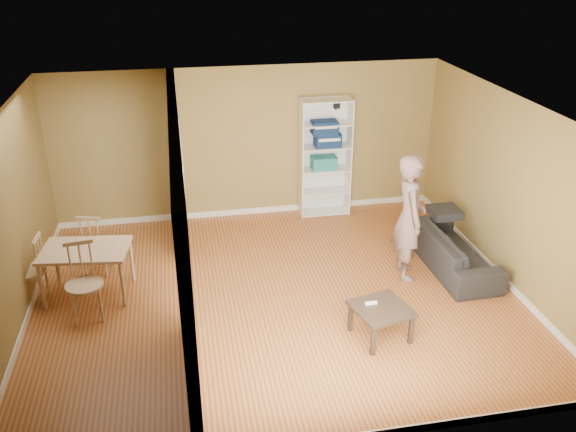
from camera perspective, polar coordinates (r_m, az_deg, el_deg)
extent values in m
plane|color=#B7693C|center=(8.44, -1.09, -7.46)|extent=(6.50, 6.50, 0.00)
plane|color=white|center=(7.37, -1.26, 9.84)|extent=(6.50, 6.50, 0.00)
plane|color=olive|center=(10.36, -3.73, 6.80)|extent=(6.50, 0.00, 6.50)
plane|color=olive|center=(5.48, 3.74, -11.17)|extent=(6.50, 0.00, 6.50)
plane|color=olive|center=(8.00, -24.77, -1.24)|extent=(0.00, 5.50, 5.50)
plane|color=olive|center=(8.90, 19.95, 2.17)|extent=(0.00, 5.50, 5.50)
cube|color=black|center=(10.41, 4.57, 10.31)|extent=(0.10, 0.10, 0.10)
imported|color=black|center=(9.28, 15.22, -2.62)|extent=(1.91, 0.85, 0.72)
imported|color=slate|center=(8.60, 11.36, 0.83)|extent=(0.86, 0.71, 2.15)
cube|color=white|center=(10.40, 1.22, 5.31)|extent=(0.02, 0.38, 2.05)
cube|color=white|center=(10.59, 5.70, 5.57)|extent=(0.02, 0.38, 2.05)
cube|color=white|center=(10.65, 3.25, 5.76)|extent=(0.86, 0.02, 2.05)
cube|color=white|center=(10.87, 3.35, 0.46)|extent=(0.82, 0.38, 0.02)
cube|color=white|center=(10.70, 3.40, 2.41)|extent=(0.82, 0.38, 0.02)
cube|color=white|center=(10.56, 3.45, 4.42)|extent=(0.82, 0.38, 0.02)
cube|color=white|center=(10.42, 3.51, 6.49)|extent=(0.82, 0.38, 0.02)
cube|color=white|center=(10.30, 3.57, 8.60)|extent=(0.82, 0.38, 0.02)
cube|color=white|center=(10.20, 3.63, 10.77)|extent=(0.82, 0.38, 0.02)
cube|color=#156466|center=(10.51, 3.37, 5.01)|extent=(0.42, 0.27, 0.22)
cube|color=navy|center=(10.39, 3.72, 7.13)|extent=(0.43, 0.28, 0.22)
cube|color=navy|center=(10.31, 3.43, 8.29)|extent=(0.43, 0.28, 0.22)
cube|color=#362A1E|center=(7.52, 8.74, -8.57)|extent=(0.64, 0.64, 0.04)
cube|color=#362A1E|center=(7.36, 7.30, -11.33)|extent=(0.05, 0.05, 0.39)
cube|color=#362A1E|center=(7.52, 11.25, -10.76)|extent=(0.05, 0.05, 0.39)
cube|color=#362A1E|center=(7.77, 6.12, -9.06)|extent=(0.05, 0.05, 0.39)
cube|color=#362A1E|center=(7.93, 9.87, -8.58)|extent=(0.05, 0.05, 0.39)
cube|color=white|center=(7.54, 7.77, -8.07)|extent=(0.15, 0.04, 0.03)
cube|color=#C3B18E|center=(8.56, -18.49, -3.04)|extent=(1.14, 0.76, 0.04)
cylinder|color=#C3B18E|center=(8.54, -21.87, -6.42)|extent=(0.05, 0.05, 0.67)
cylinder|color=#C3B18E|center=(8.37, -14.86, -5.99)|extent=(0.05, 0.05, 0.67)
cylinder|color=#C3B18E|center=(9.10, -21.21, -4.28)|extent=(0.05, 0.05, 0.67)
cylinder|color=#C3B18E|center=(8.95, -14.65, -3.83)|extent=(0.05, 0.05, 0.67)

